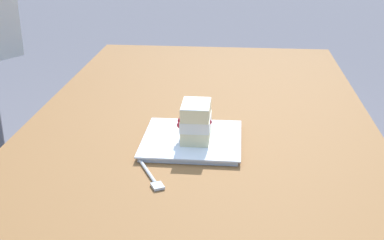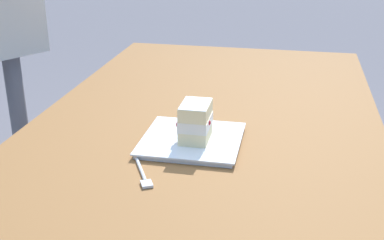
# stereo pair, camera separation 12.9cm
# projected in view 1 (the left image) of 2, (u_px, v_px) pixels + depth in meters

# --- Properties ---
(patio_table) EXTENTS (1.66, 0.99, 0.72)m
(patio_table) POSITION_uv_depth(u_px,v_px,m) (202.00, 141.00, 1.52)
(patio_table) COLOR brown
(patio_table) RESTS_ON ground
(dessert_plate) EXTENTS (0.25, 0.25, 0.02)m
(dessert_plate) POSITION_uv_depth(u_px,v_px,m) (192.00, 140.00, 1.31)
(dessert_plate) COLOR white
(dessert_plate) RESTS_ON patio_table
(cake_slice) EXTENTS (0.10, 0.09, 0.10)m
(cake_slice) POSITION_uv_depth(u_px,v_px,m) (195.00, 121.00, 1.28)
(cake_slice) COLOR beige
(cake_slice) RESTS_ON dessert_plate
(dessert_fork) EXTENTS (0.16, 0.09, 0.01)m
(dessert_fork) POSITION_uv_depth(u_px,v_px,m) (150.00, 174.00, 1.15)
(dessert_fork) COLOR silver
(dessert_fork) RESTS_ON patio_table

